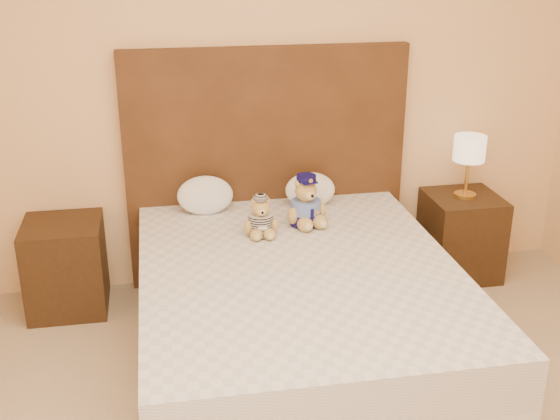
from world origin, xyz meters
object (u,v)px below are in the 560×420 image
object	(u,v)px
lamp	(469,152)
nightstand_left	(66,266)
teddy_prisoner	(261,216)
pillow_right	(310,188)
bed	(299,314)
pillow_left	(205,194)
nightstand_right	(461,236)
teddy_police	(306,200)

from	to	relation	value
lamp	nightstand_left	bearing A→B (deg)	180.00
teddy_prisoner	pillow_right	bearing A→B (deg)	47.56
bed	lamp	size ratio (longest dim) A/B	5.00
bed	lamp	world-z (taller)	lamp
pillow_right	nightstand_left	bearing A→B (deg)	-178.85
nightstand_left	pillow_left	distance (m)	0.93
nightstand_right	teddy_police	bearing A→B (deg)	-166.14
bed	pillow_right	bearing A→B (deg)	73.82
nightstand_left	pillow_right	world-z (taller)	pillow_right
nightstand_left	nightstand_right	distance (m)	2.50
teddy_police	pillow_left	size ratio (longest dim) A/B	0.89
nightstand_right	lamp	bearing A→B (deg)	180.00
nightstand_left	pillow_right	size ratio (longest dim) A/B	1.77
nightstand_left	pillow_left	xyz separation A→B (m)	(0.85, 0.03, 0.39)
bed	nightstand_right	bearing A→B (deg)	32.62
bed	nightstand_left	world-z (taller)	same
bed	nightstand_right	xyz separation A→B (m)	(1.25, 0.80, -0.00)
bed	teddy_police	world-z (taller)	teddy_police
nightstand_right	lamp	distance (m)	0.57
teddy_police	pillow_right	xyz separation A→B (m)	(0.09, 0.30, -0.04)
pillow_left	pillow_right	distance (m)	0.65
teddy_prisoner	pillow_left	distance (m)	0.49
pillow_left	teddy_police	bearing A→B (deg)	-28.77
teddy_police	pillow_right	size ratio (longest dim) A/B	0.96
bed	teddy_police	xyz separation A→B (m)	(0.15, 0.53, 0.42)
teddy_police	nightstand_right	bearing A→B (deg)	-1.32
teddy_police	nightstand_left	bearing A→B (deg)	153.78
bed	lamp	distance (m)	1.59
teddy_police	bed	bearing A→B (deg)	-120.64
bed	pillow_left	world-z (taller)	pillow_left
teddy_police	teddy_prisoner	distance (m)	0.30
pillow_left	pillow_right	xyz separation A→B (m)	(0.65, 0.00, -0.01)
bed	pillow_right	distance (m)	0.95
nightstand_right	pillow_right	world-z (taller)	pillow_right
nightstand_left	lamp	size ratio (longest dim) A/B	1.38
nightstand_left	teddy_prisoner	xyz separation A→B (m)	(1.12, -0.38, 0.39)
bed	teddy_police	bearing A→B (deg)	74.54
lamp	teddy_prisoner	world-z (taller)	lamp
nightstand_left	nightstand_right	world-z (taller)	same
teddy_police	teddy_prisoner	xyz separation A→B (m)	(-0.28, -0.11, -0.04)
lamp	teddy_police	size ratio (longest dim) A/B	1.34
nightstand_left	teddy_police	distance (m)	1.48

